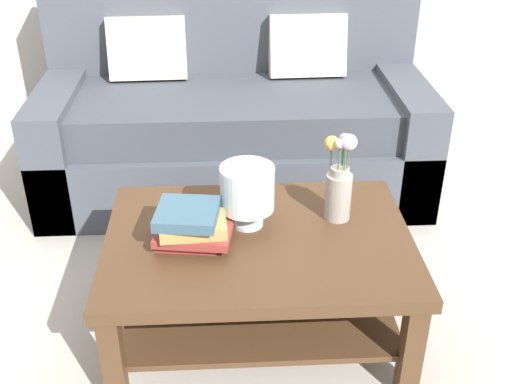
{
  "coord_description": "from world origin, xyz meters",
  "views": [
    {
      "loc": [
        -0.11,
        -2.16,
        1.7
      ],
      "look_at": [
        -0.0,
        -0.12,
        0.53
      ],
      "focal_mm": 44.47,
      "sensor_mm": 36.0,
      "label": 1
    }
  ],
  "objects_px": {
    "coffee_table": "(259,263)",
    "book_stack_main": "(191,226)",
    "couch": "(234,120)",
    "glass_hurricane_vase": "(247,189)",
    "flower_pitcher": "(339,183)"
  },
  "relations": [
    {
      "from": "couch",
      "to": "glass_hurricane_vase",
      "type": "distance_m",
      "value": 1.16
    },
    {
      "from": "book_stack_main",
      "to": "flower_pitcher",
      "type": "height_order",
      "value": "flower_pitcher"
    },
    {
      "from": "coffee_table",
      "to": "book_stack_main",
      "type": "height_order",
      "value": "book_stack_main"
    },
    {
      "from": "coffee_table",
      "to": "book_stack_main",
      "type": "xyz_separation_m",
      "value": [
        -0.24,
        -0.03,
        0.19
      ]
    },
    {
      "from": "glass_hurricane_vase",
      "to": "flower_pitcher",
      "type": "xyz_separation_m",
      "value": [
        0.34,
        0.03,
        -0.0
      ]
    },
    {
      "from": "couch",
      "to": "coffee_table",
      "type": "bearing_deg",
      "value": -87.18
    },
    {
      "from": "couch",
      "to": "book_stack_main",
      "type": "distance_m",
      "value": 1.27
    },
    {
      "from": "coffee_table",
      "to": "flower_pitcher",
      "type": "distance_m",
      "value": 0.42
    },
    {
      "from": "couch",
      "to": "glass_hurricane_vase",
      "type": "bearing_deg",
      "value": -88.8
    },
    {
      "from": "coffee_table",
      "to": "glass_hurricane_vase",
      "type": "bearing_deg",
      "value": 112.75
    },
    {
      "from": "glass_hurricane_vase",
      "to": "book_stack_main",
      "type": "bearing_deg",
      "value": -150.27
    },
    {
      "from": "book_stack_main",
      "to": "glass_hurricane_vase",
      "type": "bearing_deg",
      "value": 29.73
    },
    {
      "from": "couch",
      "to": "glass_hurricane_vase",
      "type": "height_order",
      "value": "couch"
    },
    {
      "from": "coffee_table",
      "to": "book_stack_main",
      "type": "relative_size",
      "value": 3.83
    },
    {
      "from": "coffee_table",
      "to": "couch",
      "type": "bearing_deg",
      "value": 92.82
    }
  ]
}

